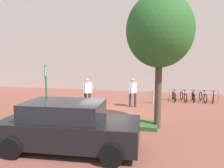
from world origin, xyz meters
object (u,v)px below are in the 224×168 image
person_shirt_blue (133,91)px  person_shirt_white (87,91)px  tree_sidewalk (160,31)px  bike_rack_cluster (193,96)px  bollard_steel (153,97)px  parking_sign_post (46,85)px  bike_at_sign (50,112)px  car_black_suv (69,126)px

person_shirt_blue → person_shirt_white: bearing=-166.6°
tree_sidewalk → bike_rack_cluster: (2.20, 6.31, -3.63)m
bike_rack_cluster → bollard_steel: size_ratio=3.57×
parking_sign_post → bike_at_sign: size_ratio=1.64×
person_shirt_white → car_black_suv: 6.13m
bike_at_sign → person_shirt_blue: size_ratio=0.92×
bike_at_sign → bollard_steel: 6.72m
person_shirt_white → car_black_suv: bearing=-75.4°
person_shirt_blue → car_black_suv: (-1.10, -6.56, -0.23)m
bike_at_sign → bike_rack_cluster: 9.53m
tree_sidewalk → parking_sign_post: bearing=-179.6°
person_shirt_white → person_shirt_blue: (2.65, 0.63, 0.00)m
bike_at_sign → person_shirt_blue: person_shirt_blue is taller
bike_rack_cluster → bollard_steel: bearing=-153.8°
bollard_steel → tree_sidewalk: bearing=-85.1°
parking_sign_post → car_black_suv: bearing=-49.2°
tree_sidewalk → bike_rack_cluster: size_ratio=1.71×
bike_at_sign → bike_rack_cluster: (7.29, 6.13, -0.00)m
bollard_steel → person_shirt_blue: size_ratio=0.52×
bike_at_sign → car_black_suv: (2.42, -3.04, 0.41)m
person_shirt_blue → car_black_suv: person_shirt_blue is taller
bike_rack_cluster → person_shirt_blue: 4.63m
bollard_steel → person_shirt_white: 4.29m
car_black_suv → person_shirt_blue: bearing=80.5°
bike_rack_cluster → car_black_suv: 10.39m
parking_sign_post → person_shirt_blue: (3.54, 3.73, -0.70)m
bike_at_sign → person_shirt_white: bearing=73.1°
bike_at_sign → person_shirt_white: 3.08m
tree_sidewalk → person_shirt_blue: (-1.57, 3.70, -2.99)m
bollard_steel → car_black_suv: bearing=-105.9°
parking_sign_post → car_black_suv: 3.85m
bike_rack_cluster → car_black_suv: size_ratio=0.73×
bollard_steel → parking_sign_post: bearing=-132.8°
bike_rack_cluster → person_shirt_white: 7.22m
tree_sidewalk → car_black_suv: (-2.67, -2.86, -3.22)m
tree_sidewalk → car_black_suv: tree_sidewalk is taller
bike_at_sign → car_black_suv: 3.91m
tree_sidewalk → bollard_steel: 6.15m
tree_sidewalk → person_shirt_white: 6.01m
bike_rack_cluster → person_shirt_white: size_ratio=1.87×
bike_rack_cluster → bollard_steel: 2.93m
bike_at_sign → bike_rack_cluster: size_ratio=0.49×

